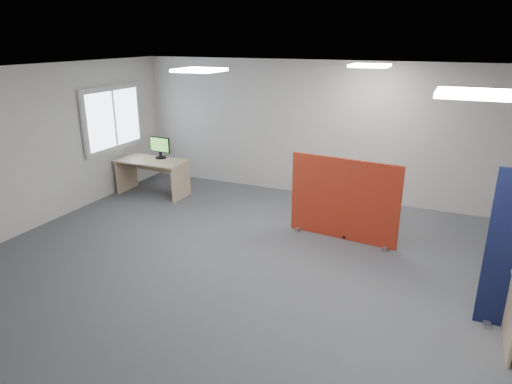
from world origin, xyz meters
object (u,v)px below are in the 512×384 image
(red_divider, at_px, (343,200))
(monitor_second, at_px, (160,147))
(office_chair, at_px, (357,195))
(second_desk, at_px, (154,169))

(red_divider, height_order, monitor_second, red_divider)
(monitor_second, bearing_deg, office_chair, -2.11)
(red_divider, relative_size, monitor_second, 3.61)
(second_desk, bearing_deg, office_chair, -4.16)
(red_divider, distance_m, monitor_second, 4.12)
(monitor_second, relative_size, office_chair, 0.42)
(red_divider, bearing_deg, second_desk, 177.34)
(monitor_second, xyz_separation_m, office_chair, (4.17, -0.48, -0.31))
(second_desk, distance_m, monitor_second, 0.47)
(red_divider, distance_m, office_chair, 0.36)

